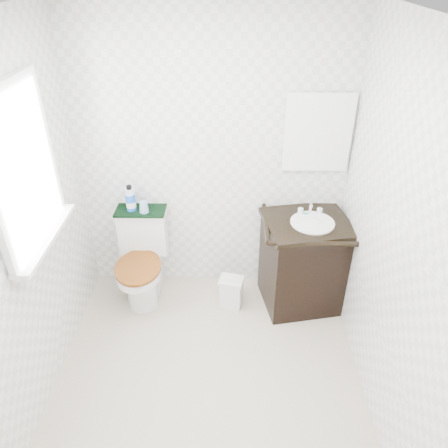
{
  "coord_description": "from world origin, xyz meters",
  "views": [
    {
      "loc": [
        0.16,
        -2.05,
        2.63
      ],
      "look_at": [
        0.1,
        0.75,
        0.88
      ],
      "focal_mm": 35.0,
      "sensor_mm": 36.0,
      "label": 1
    }
  ],
  "objects_px": {
    "toilet": "(143,262)",
    "mouthwash_bottle": "(130,199)",
    "trash_bin": "(231,292)",
    "cup": "(144,207)",
    "vanity": "(303,261)"
  },
  "relations": [
    {
      "from": "mouthwash_bottle",
      "to": "cup",
      "type": "xyz_separation_m",
      "value": [
        0.11,
        -0.03,
        -0.05
      ]
    },
    {
      "from": "trash_bin",
      "to": "cup",
      "type": "xyz_separation_m",
      "value": [
        -0.73,
        0.23,
        0.7
      ]
    },
    {
      "from": "toilet",
      "to": "mouthwash_bottle",
      "type": "xyz_separation_m",
      "value": [
        -0.07,
        0.12,
        0.56
      ]
    },
    {
      "from": "toilet",
      "to": "mouthwash_bottle",
      "type": "height_order",
      "value": "mouthwash_bottle"
    },
    {
      "from": "toilet",
      "to": "cup",
      "type": "xyz_separation_m",
      "value": [
        0.04,
        0.09,
        0.51
      ]
    },
    {
      "from": "trash_bin",
      "to": "toilet",
      "type": "bearing_deg",
      "value": 169.22
    },
    {
      "from": "vanity",
      "to": "cup",
      "type": "distance_m",
      "value": 1.4
    },
    {
      "from": "vanity",
      "to": "mouthwash_bottle",
      "type": "relative_size",
      "value": 4.09
    },
    {
      "from": "toilet",
      "to": "cup",
      "type": "relative_size",
      "value": 8.16
    },
    {
      "from": "cup",
      "to": "mouthwash_bottle",
      "type": "bearing_deg",
      "value": 163.61
    },
    {
      "from": "toilet",
      "to": "mouthwash_bottle",
      "type": "bearing_deg",
      "value": 121.19
    },
    {
      "from": "toilet",
      "to": "vanity",
      "type": "relative_size",
      "value": 0.85
    },
    {
      "from": "trash_bin",
      "to": "mouthwash_bottle",
      "type": "distance_m",
      "value": 1.16
    },
    {
      "from": "vanity",
      "to": "trash_bin",
      "type": "xyz_separation_m",
      "value": [
        -0.6,
        -0.08,
        -0.28
      ]
    },
    {
      "from": "mouthwash_bottle",
      "to": "cup",
      "type": "bearing_deg",
      "value": -16.39
    }
  ]
}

